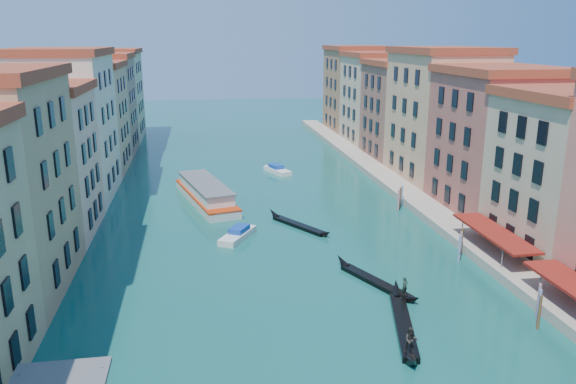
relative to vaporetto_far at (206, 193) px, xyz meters
name	(u,v)px	position (x,y,z in m)	size (l,w,h in m)	color
left_bank_palazzos	(55,138)	(-19.18, -0.72, 8.42)	(12.80, 128.40, 21.00)	beige
right_bank_palazzos	(458,127)	(36.82, -0.40, 8.46)	(12.80, 128.40, 21.00)	#A03F3B
quay	(402,190)	(28.82, -0.40, -0.78)	(4.00, 140.00, 1.00)	#A59785
mooring_poles_right	(520,293)	(25.92, -36.60, 0.02)	(1.44, 54.24, 3.20)	brown
vaporetto_far	(206,193)	(0.00, 0.00, 0.00)	(8.87, 19.63, 2.85)	silver
gondola_fore	(375,280)	(15.16, -30.24, -0.89)	(5.68, 11.06, 2.35)	black
gondola_right	(404,324)	(14.75, -38.82, -0.76)	(4.32, 13.44, 2.72)	black
gondola_far	(297,224)	(10.85, -12.78, -0.95)	(6.73, 10.23, 1.63)	black
motorboat_mid	(238,234)	(3.34, -15.68, -0.78)	(4.84, 6.41, 1.30)	silver
motorboat_far	(277,170)	(12.42, 15.81, -0.77)	(4.22, 6.68, 1.32)	white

